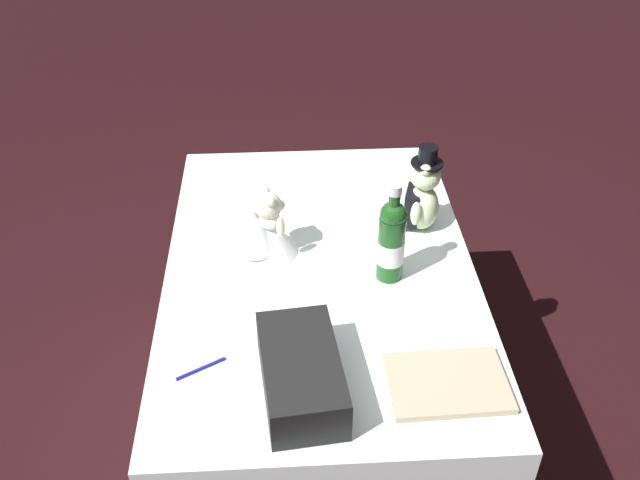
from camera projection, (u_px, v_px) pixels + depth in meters
ground_plane at (320, 432)px, 2.61m from camera, size 12.00×12.00×0.00m
reception_table at (320, 358)px, 2.37m from camera, size 1.41×0.93×0.79m
teddy_bear_groom at (421, 196)px, 2.22m from camera, size 0.15×0.14×0.30m
teddy_bear_bride at (265, 229)px, 2.13m from camera, size 0.19×0.22×0.22m
champagne_bottle at (391, 239)px, 2.01m from camera, size 0.08×0.08×0.32m
signing_pen at (199, 369)px, 1.79m from camera, size 0.08×0.13×0.01m
gift_case_black at (301, 374)px, 1.70m from camera, size 0.36×0.22×0.12m
guestbook at (447, 383)px, 1.75m from camera, size 0.22×0.30×0.02m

